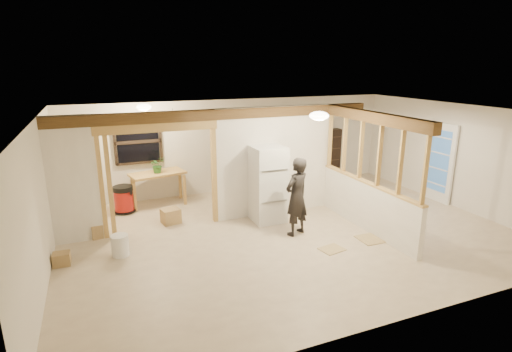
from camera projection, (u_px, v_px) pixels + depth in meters
name	position (u px, v px, depth m)	size (l,w,h in m)	color
floor	(289.00, 232.00, 8.36)	(9.00, 6.50, 0.01)	beige
ceiling	(292.00, 112.00, 7.68)	(9.00, 6.50, 0.01)	white
wall_back	(237.00, 145.00, 10.92)	(9.00, 0.01, 2.50)	silver
wall_front	(405.00, 238.00, 5.12)	(9.00, 0.01, 2.50)	silver
wall_left	(40.00, 203.00, 6.39)	(0.01, 6.50, 2.50)	silver
wall_right	(457.00, 156.00, 9.65)	(0.01, 6.50, 2.50)	silver
partition_left_stub	(73.00, 181.00, 7.62)	(0.90, 0.12, 2.50)	white
partition_center	(275.00, 161.00, 9.16)	(2.80, 0.12, 2.50)	white
doorway_frame	(161.00, 179.00, 8.26)	(2.46, 0.14, 2.20)	tan
header_beam_back	(224.00, 114.00, 8.42)	(7.00, 0.18, 0.22)	brown
header_beam_right	(373.00, 117.00, 7.94)	(0.18, 3.30, 0.22)	brown
pony_wall	(366.00, 206.00, 8.45)	(0.12, 3.20, 1.00)	white
stud_partition	(370.00, 153.00, 8.13)	(0.14, 3.20, 1.32)	tan
window_back	(138.00, 142.00, 9.82)	(1.12, 0.10, 1.10)	black
french_door	(440.00, 163.00, 10.05)	(0.12, 0.86, 2.00)	white
ceiling_dome_main	(319.00, 116.00, 7.35)	(0.36, 0.36, 0.16)	#FFEABF
ceiling_dome_util	(144.00, 107.00, 8.83)	(0.32, 0.32, 0.14)	#FFEABF
hanging_bulb	(173.00, 124.00, 8.47)	(0.07, 0.07, 0.07)	#FFD88C
refrigerator	(268.00, 184.00, 8.79)	(0.70, 0.68, 1.69)	silver
woman	(297.00, 197.00, 8.06)	(0.59, 0.39, 1.63)	black
work_table	(158.00, 188.00, 9.94)	(1.31, 0.65, 0.82)	tan
potted_plant	(157.00, 165.00, 9.76)	(0.35, 0.30, 0.39)	#31682A
shop_vac	(124.00, 199.00, 9.40)	(0.50, 0.50, 0.66)	#9D140F
bookshelf	(327.00, 155.00, 11.88)	(0.78, 0.26, 1.55)	black
bucket	(120.00, 245.00, 7.30)	(0.32, 0.32, 0.40)	silver
box_util_a	(171.00, 216.00, 8.81)	(0.38, 0.33, 0.33)	#9E7D4C
box_util_b	(99.00, 230.00, 8.12)	(0.31, 0.31, 0.29)	#9E7D4C
box_front	(62.00, 259.00, 6.97)	(0.28, 0.23, 0.23)	#9E7D4C
floor_panel_near	(371.00, 239.00, 8.02)	(0.49, 0.49, 0.02)	tan
floor_panel_far	(332.00, 249.00, 7.58)	(0.44, 0.35, 0.01)	tan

